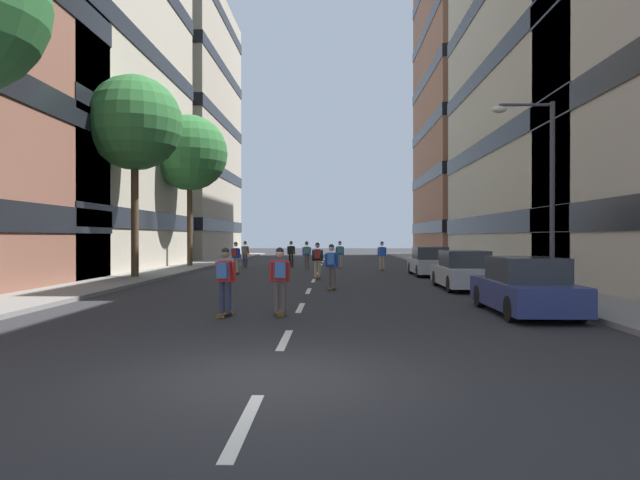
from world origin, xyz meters
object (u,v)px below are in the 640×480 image
parked_car_mid (525,288)px  skater_6 (307,253)px  skater_8 (235,256)px  skater_3 (382,254)px  skater_4 (340,253)px  skater_0 (331,264)px  skater_2 (225,277)px  street_tree_near (135,124)px  skater_5 (245,252)px  streetlamp_right (541,176)px  street_tree_mid (190,153)px  skater_9 (291,253)px  parked_car_near (463,271)px  skater_1 (280,277)px  skater_7 (317,258)px  parked_car_far (430,262)px

parked_car_mid → skater_6: bearing=108.8°
skater_8 → skater_6: bearing=50.5°
skater_3 → skater_4: (-2.54, 2.16, 0.03)m
skater_0 → skater_2: size_ratio=1.00×
skater_8 → skater_2: bearing=-80.8°
street_tree_near → skater_8: bearing=41.9°
skater_5 → streetlamp_right: bearing=-53.9°
skater_3 → skater_8: (-8.33, -3.49, 0.03)m
street_tree_mid → skater_6: (7.90, -1.94, -6.61)m
skater_4 → skater_8: bearing=-135.6°
skater_5 → skater_9: bearing=8.4°
parked_car_near → skater_5: size_ratio=2.47×
street_tree_mid → skater_1: 24.68m
streetlamp_right → skater_3: size_ratio=3.65×
street_tree_near → skater_5: bearing=70.4°
skater_0 → skater_7: (-0.71, 5.70, 0.00)m
skater_0 → skater_3: (3.00, 12.45, -0.03)m
streetlamp_right → skater_0: (-7.15, 2.36, -3.12)m
skater_7 → skater_9: 10.47m
skater_2 → skater_3: bearing=73.8°
street_tree_mid → parked_car_near: bearing=-45.4°
street_tree_near → skater_3: bearing=30.1°
skater_4 → skater_6: bearing=-150.5°
street_tree_mid → skater_0: bearing=-58.2°
parked_car_mid → skater_6: size_ratio=2.47×
skater_0 → streetlamp_right: bearing=-18.2°
street_tree_mid → skater_4: size_ratio=5.63×
street_tree_near → skater_8: street_tree_near is taller
street_tree_near → skater_0: (9.53, -5.19, -6.51)m
skater_1 → skater_8: 16.40m
skater_3 → skater_9: 6.78m
skater_0 → skater_5: size_ratio=1.00×
parked_car_mid → skater_7: size_ratio=2.47×
skater_4 → skater_8: size_ratio=1.00×
parked_car_mid → skater_9: size_ratio=2.47×
skater_7 → skater_8: bearing=144.7°
skater_1 → parked_car_near: bearing=48.8°
skater_0 → skater_1: same height
skater_3 → skater_2: bearing=-106.2°
skater_1 → skater_2: size_ratio=1.00×
parked_car_far → skater_1: skater_1 is taller
skater_7 → skater_6: bearing=96.8°
parked_car_near → skater_5: skater_5 is taller
parked_car_far → skater_6: (-6.81, 5.22, 0.32)m
parked_car_mid → skater_9: (-7.98, 22.52, 0.29)m
street_tree_mid → skater_0: 19.26m
parked_car_mid → streetlamp_right: size_ratio=0.68×
skater_5 → skater_8: (0.54, -6.54, 0.00)m
skater_8 → skater_9: bearing=70.2°
skater_9 → skater_0: bearing=-80.0°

